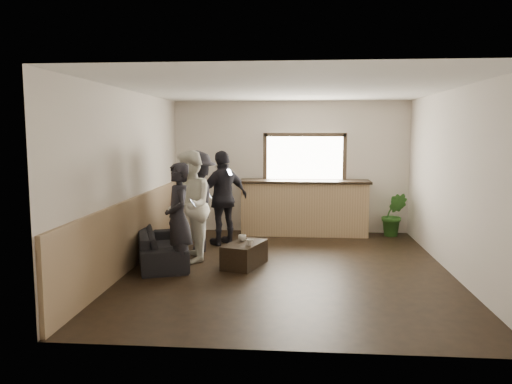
# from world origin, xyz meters

# --- Properties ---
(ground) EXTENTS (5.00, 6.00, 0.01)m
(ground) POSITION_xyz_m (0.00, 0.00, 0.00)
(ground) COLOR black
(room_shell) EXTENTS (5.01, 6.01, 2.80)m
(room_shell) POSITION_xyz_m (-0.74, 0.00, 1.47)
(room_shell) COLOR silver
(room_shell) RESTS_ON ground
(bar_counter) EXTENTS (2.70, 0.68, 2.13)m
(bar_counter) POSITION_xyz_m (0.30, 2.70, 0.64)
(bar_counter) COLOR tan
(bar_counter) RESTS_ON ground
(sofa) EXTENTS (1.30, 1.98, 0.54)m
(sofa) POSITION_xyz_m (-2.09, 0.22, 0.27)
(sofa) COLOR black
(sofa) RESTS_ON ground
(coffee_table) EXTENTS (0.72, 0.96, 0.38)m
(coffee_table) POSITION_xyz_m (-0.69, 0.09, 0.19)
(coffee_table) COLOR black
(coffee_table) RESTS_ON ground
(cup_a) EXTENTS (0.15, 0.15, 0.10)m
(cup_a) POSITION_xyz_m (-0.74, 0.24, 0.43)
(cup_a) COLOR silver
(cup_a) RESTS_ON coffee_table
(cup_b) EXTENTS (0.14, 0.14, 0.10)m
(cup_b) POSITION_xyz_m (-0.58, -0.08, 0.43)
(cup_b) COLOR silver
(cup_b) RESTS_ON coffee_table
(potted_plant) EXTENTS (0.56, 0.49, 0.91)m
(potted_plant) POSITION_xyz_m (2.15, 2.65, 0.45)
(potted_plant) COLOR #2D6623
(potted_plant) RESTS_ON ground
(person_a) EXTENTS (0.63, 0.73, 1.69)m
(person_a) POSITION_xyz_m (-1.64, -0.39, 0.85)
(person_a) COLOR black
(person_a) RESTS_ON ground
(person_b) EXTENTS (0.93, 1.06, 1.85)m
(person_b) POSITION_xyz_m (-1.63, 0.34, 0.92)
(person_b) COLOR white
(person_b) RESTS_ON ground
(person_c) EXTENTS (0.85, 1.27, 1.82)m
(person_c) POSITION_xyz_m (-1.64, 1.07, 0.91)
(person_c) COLOR black
(person_c) RESTS_ON ground
(person_d) EXTENTS (1.08, 1.02, 1.80)m
(person_d) POSITION_xyz_m (-1.25, 1.63, 0.90)
(person_d) COLOR black
(person_d) RESTS_ON ground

